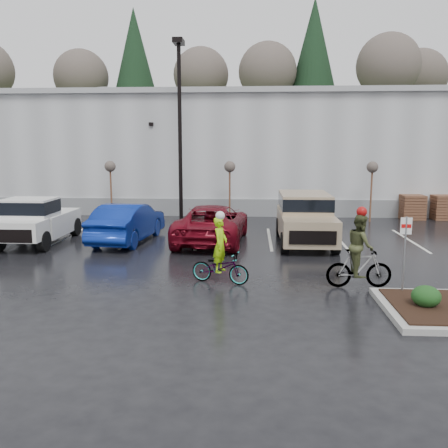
# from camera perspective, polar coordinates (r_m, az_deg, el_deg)

# --- Properties ---
(ground) EXTENTS (120.00, 120.00, 0.00)m
(ground) POSITION_cam_1_polar(r_m,az_deg,el_deg) (13.06, 4.52, -8.67)
(ground) COLOR black
(ground) RESTS_ON ground
(warehouse) EXTENTS (60.50, 15.50, 7.20)m
(warehouse) POSITION_cam_1_polar(r_m,az_deg,el_deg) (34.40, 3.96, 8.82)
(warehouse) COLOR #A3A5A7
(warehouse) RESTS_ON ground
(wooded_ridge) EXTENTS (80.00, 25.00, 6.00)m
(wooded_ridge) POSITION_cam_1_polar(r_m,az_deg,el_deg) (57.41, 3.78, 8.47)
(wooded_ridge) COLOR #233D19
(wooded_ridge) RESTS_ON ground
(lamppost) EXTENTS (0.50, 1.00, 9.22)m
(lamppost) POSITION_cam_1_polar(r_m,az_deg,el_deg) (24.74, -5.36, 13.24)
(lamppost) COLOR black
(lamppost) RESTS_ON ground
(sapling_west) EXTENTS (0.60, 0.60, 3.20)m
(sapling_west) POSITION_cam_1_polar(r_m,az_deg,el_deg) (26.59, -13.53, 6.39)
(sapling_west) COLOR #523220
(sapling_west) RESTS_ON ground
(sapling_mid) EXTENTS (0.60, 0.60, 3.20)m
(sapling_mid) POSITION_cam_1_polar(r_m,az_deg,el_deg) (25.47, 0.69, 6.52)
(sapling_mid) COLOR #523220
(sapling_mid) RESTS_ON ground
(sapling_east) EXTENTS (0.60, 0.60, 3.20)m
(sapling_east) POSITION_cam_1_polar(r_m,az_deg,el_deg) (26.20, 17.41, 6.17)
(sapling_east) COLOR #523220
(sapling_east) RESTS_ON ground
(pallet_stack_a) EXTENTS (1.20, 1.20, 1.35)m
(pallet_stack_a) POSITION_cam_1_polar(r_m,az_deg,el_deg) (28.03, 21.68, 1.91)
(pallet_stack_a) COLOR #523220
(pallet_stack_a) RESTS_ON ground
(pallet_stack_b) EXTENTS (1.20, 1.20, 1.35)m
(pallet_stack_b) POSITION_cam_1_polar(r_m,az_deg,el_deg) (28.61, 24.92, 1.83)
(pallet_stack_b) COLOR #523220
(pallet_stack_b) RESTS_ON ground
(shrub_a) EXTENTS (0.70, 0.70, 0.52)m
(shrub_a) POSITION_cam_1_polar(r_m,az_deg,el_deg) (12.72, 23.14, -8.00)
(shrub_a) COLOR #133816
(shrub_a) RESTS_ON curb_island
(fire_lane_sign) EXTENTS (0.30, 0.05, 2.20)m
(fire_lane_sign) POSITION_cam_1_polar(r_m,az_deg,el_deg) (13.51, 20.93, -2.50)
(fire_lane_sign) COLOR gray
(fire_lane_sign) RESTS_ON ground
(pickup_white) EXTENTS (2.10, 5.20, 1.96)m
(pickup_white) POSITION_cam_1_polar(r_m,az_deg,el_deg) (21.35, -21.21, 0.56)
(pickup_white) COLOR silver
(pickup_white) RESTS_ON ground
(car_blue) EXTENTS (2.27, 5.15, 1.64)m
(car_blue) POSITION_cam_1_polar(r_m,az_deg,el_deg) (20.42, -11.48, 0.19)
(car_blue) COLOR navy
(car_blue) RESTS_ON ground
(car_red) EXTENTS (3.03, 5.89, 1.59)m
(car_red) POSITION_cam_1_polar(r_m,az_deg,el_deg) (19.94, -1.42, 0.08)
(car_red) COLOR maroon
(car_red) RESTS_ON ground
(suv_tan) EXTENTS (2.20, 5.10, 2.06)m
(suv_tan) POSITION_cam_1_polar(r_m,az_deg,el_deg) (19.83, 9.77, 0.58)
(suv_tan) COLOR tan
(suv_tan) RESTS_ON ground
(cyclist_hivis) EXTENTS (1.89, 1.10, 2.16)m
(cyclist_hivis) POSITION_cam_1_polar(r_m,az_deg,el_deg) (14.07, -0.46, -4.44)
(cyclist_hivis) COLOR #3F3F44
(cyclist_hivis) RESTS_ON ground
(cyclist_olive) EXTENTS (1.84, 0.89, 2.36)m
(cyclist_olive) POSITION_cam_1_polar(r_m,az_deg,el_deg) (14.12, 15.99, -4.01)
(cyclist_olive) COLOR #3F3F44
(cyclist_olive) RESTS_ON ground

